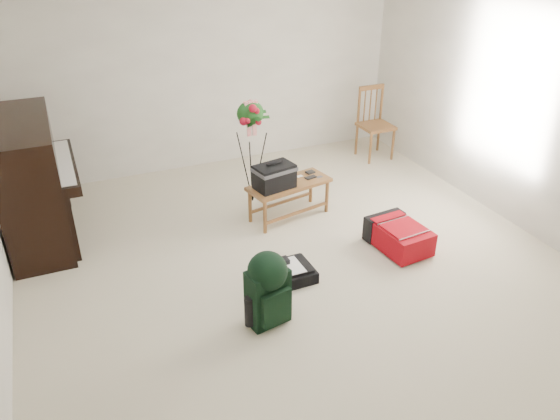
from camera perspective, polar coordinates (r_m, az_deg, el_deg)
name	(u,v)px	position (r m, az deg, el deg)	size (l,w,h in m)	color
floor	(300,269)	(5.20, 2.08, -6.17)	(5.00, 5.50, 0.01)	beige
wall_back	(208,70)	(7.06, -7.53, 14.34)	(5.00, 0.04, 2.50)	silver
wall_right	(529,109)	(6.05, 24.60, 9.60)	(0.04, 5.50, 2.50)	silver
piano	(33,184)	(5.95, -24.39, 2.50)	(0.71, 1.50, 1.25)	black
bench	(278,178)	(5.78, -0.23, 3.38)	(0.97, 0.54, 0.71)	brown
dining_chair	(375,124)	(7.55, 9.86, 8.87)	(0.42, 0.42, 0.96)	brown
red_suitcase	(396,234)	(5.58, 12.06, -2.45)	(0.47, 0.66, 0.27)	#AE0719
black_duffel	(288,272)	(5.02, 0.79, -6.54)	(0.46, 0.37, 0.19)	black
green_backpack	(268,286)	(4.37, -1.28, -7.89)	(0.36, 0.33, 0.66)	black
flower_stand	(251,153)	(6.15, -3.01, 5.99)	(0.42, 0.42, 1.24)	black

